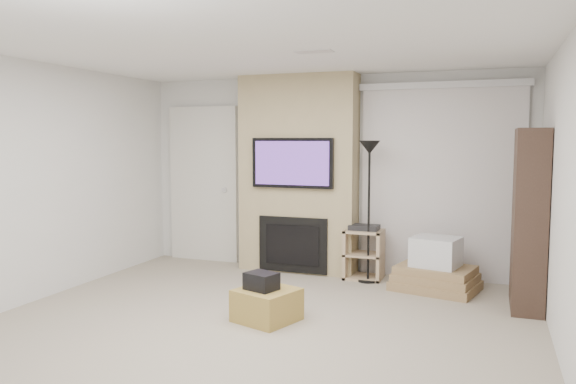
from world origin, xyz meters
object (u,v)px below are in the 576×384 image
(floor_lamp, at_px, (369,171))
(av_stand, at_px, (364,251))
(ottoman, at_px, (267,305))
(bookshelf, at_px, (529,219))
(box_stack, at_px, (436,270))

(floor_lamp, distance_m, av_stand, 0.99)
(ottoman, height_order, bookshelf, bookshelf)
(box_stack, relative_size, bookshelf, 0.57)
(ottoman, relative_size, box_stack, 0.49)
(bookshelf, bearing_deg, ottoman, -150.82)
(box_stack, bearing_deg, bookshelf, -21.34)
(ottoman, xyz_separation_m, box_stack, (1.38, 1.65, 0.08))
(ottoman, xyz_separation_m, floor_lamp, (0.59, 1.76, 1.17))
(av_stand, distance_m, box_stack, 0.91)
(ottoman, relative_size, av_stand, 0.76)
(av_stand, bearing_deg, box_stack, -15.14)
(av_stand, relative_size, bookshelf, 0.37)
(floor_lamp, distance_m, box_stack, 1.36)
(av_stand, bearing_deg, ottoman, -105.11)
(box_stack, bearing_deg, av_stand, 164.86)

